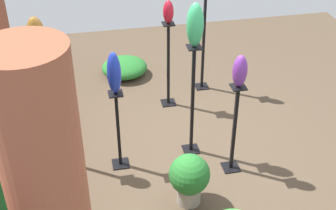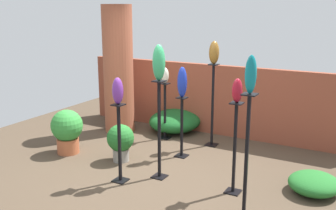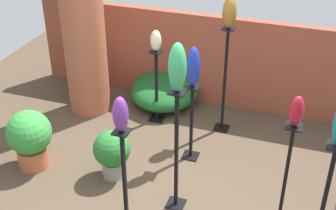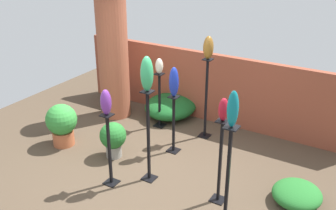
% 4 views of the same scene
% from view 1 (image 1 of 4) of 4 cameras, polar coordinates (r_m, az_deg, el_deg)
% --- Properties ---
extents(ground_plane, '(8.00, 8.00, 0.00)m').
position_cam_1_polar(ground_plane, '(5.84, 2.00, -6.47)').
color(ground_plane, '#4C3D2D').
extents(brick_pillar, '(0.59, 0.59, 2.50)m').
position_cam_1_polar(brick_pillar, '(3.64, -14.28, -11.04)').
color(brick_pillar, '#9E5138').
rests_on(brick_pillar, ground).
extents(pedestal_bronze, '(0.20, 0.20, 1.49)m').
position_cam_1_polar(pedestal_bronze, '(5.55, -14.23, -1.11)').
color(pedestal_bronze, black).
rests_on(pedestal_bronze, ground).
extents(pedestal_teal, '(0.20, 0.20, 1.52)m').
position_cam_1_polar(pedestal_teal, '(6.91, 4.34, 7.25)').
color(pedestal_teal, black).
rests_on(pedestal_teal, ground).
extents(pedestal_ivory, '(0.20, 0.20, 1.08)m').
position_cam_1_polar(pedestal_ivory, '(4.92, -13.15, -9.00)').
color(pedestal_ivory, black).
rests_on(pedestal_ivory, ground).
extents(pedestal_ruby, '(0.20, 0.20, 1.26)m').
position_cam_1_polar(pedestal_ruby, '(6.54, 0.04, 4.47)').
color(pedestal_ruby, black).
rests_on(pedestal_ruby, ground).
extents(pedestal_violet, '(0.20, 0.20, 1.15)m').
position_cam_1_polar(pedestal_violet, '(5.42, 8.04, -3.38)').
color(pedestal_violet, black).
rests_on(pedestal_violet, ground).
extents(pedestal_cobalt, '(0.20, 0.20, 1.02)m').
position_cam_1_polar(pedestal_cobalt, '(5.48, -6.06, -3.50)').
color(pedestal_cobalt, black).
rests_on(pedestal_cobalt, ground).
extents(pedestal_jade, '(0.20, 0.20, 1.45)m').
position_cam_1_polar(pedestal_jade, '(5.57, 2.98, -0.09)').
color(pedestal_jade, black).
rests_on(pedestal_jade, ground).
extents(art_vase_bronze, '(0.17, 0.19, 0.40)m').
position_cam_1_polar(art_vase_bronze, '(5.07, -15.77, 8.23)').
color(art_vase_bronze, brown).
rests_on(art_vase_bronze, pedestal_bronze).
extents(art_vase_ivory, '(0.15, 0.14, 0.29)m').
position_cam_1_polar(art_vase_ivory, '(4.47, -14.32, -2.03)').
color(art_vase_ivory, beige).
rests_on(art_vase_ivory, pedestal_ivory).
extents(art_vase_ruby, '(0.14, 0.14, 0.32)m').
position_cam_1_polar(art_vase_ruby, '(6.18, 0.04, 11.28)').
color(art_vase_ruby, maroon).
rests_on(art_vase_ruby, pedestal_ruby).
extents(art_vase_violet, '(0.15, 0.16, 0.37)m').
position_cam_1_polar(art_vase_violet, '(4.98, 8.76, 4.10)').
color(art_vase_violet, '#6B2D8C').
rests_on(art_vase_violet, pedestal_violet).
extents(art_vase_cobalt, '(0.16, 0.15, 0.50)m').
position_cam_1_polar(art_vase_cobalt, '(5.04, -6.59, 3.87)').
color(art_vase_cobalt, '#192D9E').
rests_on(art_vase_cobalt, pedestal_cobalt).
extents(art_vase_jade, '(0.17, 0.19, 0.50)m').
position_cam_1_polar(art_vase_jade, '(5.07, 3.32, 9.69)').
color(art_vase_jade, '#2D9356').
rests_on(art_vase_jade, pedestal_jade).
extents(potted_plant_front_left, '(0.44, 0.44, 0.62)m').
position_cam_1_polar(potted_plant_front_left, '(5.04, 2.62, -8.77)').
color(potted_plant_front_left, gray).
rests_on(potted_plant_front_left, ground).
extents(foliage_bed_west, '(0.68, 0.72, 0.27)m').
position_cam_1_polar(foliage_bed_west, '(7.52, -5.33, 4.59)').
color(foliage_bed_west, '#236B28').
rests_on(foliage_bed_west, ground).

